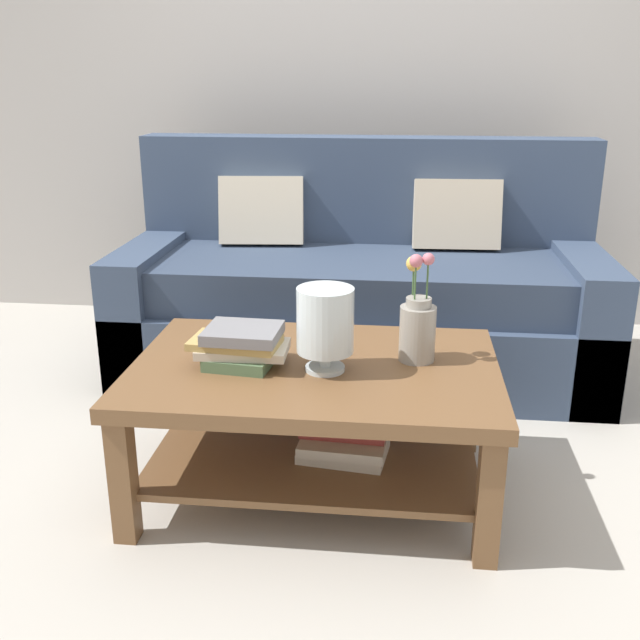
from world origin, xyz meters
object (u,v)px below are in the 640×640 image
glass_hurricane_vase (325,322)px  flower_pitcher (417,325)px  coffee_table (317,401)px  book_stack_main (241,346)px  couch (360,293)px

glass_hurricane_vase → flower_pitcher: (0.29, 0.12, -0.04)m
coffee_table → book_stack_main: 0.31m
book_stack_main → flower_pitcher: bearing=10.5°
coffee_table → glass_hurricane_vase: 0.30m
couch → book_stack_main: bearing=-105.4°
coffee_table → flower_pitcher: flower_pitcher is taller
coffee_table → couch: bearing=86.1°
couch → glass_hurricane_vase: 1.20m
book_stack_main → glass_hurricane_vase: 0.29m
glass_hurricane_vase → flower_pitcher: size_ratio=0.75×
book_stack_main → glass_hurricane_vase: glass_hurricane_vase is taller
glass_hurricane_vase → couch: bearing=87.8°
book_stack_main → couch: bearing=74.6°
book_stack_main → coffee_table: bearing=6.6°
coffee_table → flower_pitcher: (0.32, 0.08, 0.25)m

